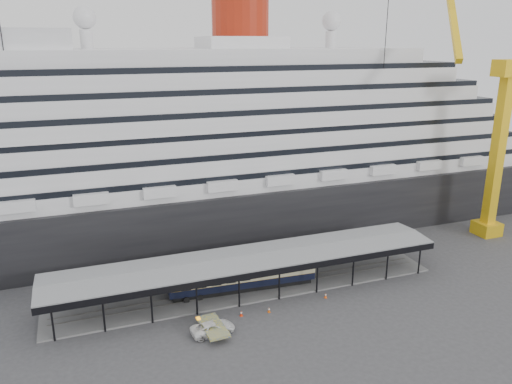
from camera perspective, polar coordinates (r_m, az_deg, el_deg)
ground at (r=68.76m, az=0.67°, el=-12.89°), size 200.00×200.00×0.00m
cruise_ship at (r=91.67m, az=-6.45°, el=6.86°), size 130.00×30.00×43.90m
platform_canopy at (r=71.79m, az=-0.76°, el=-9.40°), size 56.00×9.18×5.30m
crane_yellow at (r=96.29m, az=25.60°, el=6.77°), size 23.83×18.78×47.60m
port_truck at (r=62.95m, az=-4.96°, el=-15.23°), size 5.57×2.89×1.50m
pullman_carriage at (r=71.43m, az=-1.53°, el=-9.40°), size 21.18×3.95×20.67m
traffic_cone_left at (r=67.22m, az=1.50°, el=-13.29°), size 0.39×0.39×0.73m
traffic_cone_mid at (r=66.40m, az=-1.70°, el=-13.69°), size 0.47×0.47×0.78m
traffic_cone_right at (r=71.18m, az=7.96°, el=-11.62°), size 0.50×0.50×0.75m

